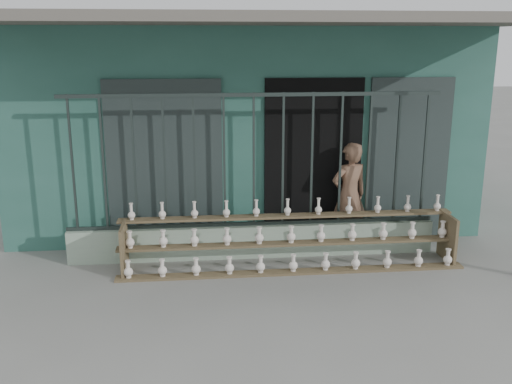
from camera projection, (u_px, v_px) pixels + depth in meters
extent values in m
plane|color=slate|center=(265.00, 296.00, 6.66)|extent=(60.00, 60.00, 0.00)
cube|color=#2A5A4D|center=(238.00, 114.00, 10.39)|extent=(7.00, 5.00, 3.20)
cube|color=black|center=(313.00, 162.00, 8.19)|extent=(1.40, 0.12, 2.40)
cube|color=#1F2A28|center=(165.00, 166.00, 7.95)|extent=(1.60, 0.08, 2.40)
cube|color=#1F2A28|center=(408.00, 161.00, 8.29)|extent=(1.20, 0.08, 2.40)
cube|color=#59544C|center=(254.00, 19.00, 7.01)|extent=(7.40, 2.00, 0.12)
cube|color=#94AC94|center=(254.00, 241.00, 7.85)|extent=(5.00, 0.20, 0.45)
cube|color=#283330|center=(72.00, 165.00, 7.34)|extent=(0.03, 0.03, 1.80)
cube|color=#283330|center=(103.00, 164.00, 7.38)|extent=(0.03, 0.03, 1.80)
cube|color=#283330|center=(134.00, 163.00, 7.41)|extent=(0.03, 0.03, 1.80)
cube|color=#283330|center=(164.00, 163.00, 7.45)|extent=(0.03, 0.03, 1.80)
cube|color=#283330|center=(195.00, 162.00, 7.49)|extent=(0.03, 0.03, 1.80)
cube|color=#283330|center=(224.00, 161.00, 7.53)|extent=(0.03, 0.03, 1.80)
cube|color=#283330|center=(254.00, 161.00, 7.57)|extent=(0.03, 0.03, 1.80)
cube|color=#283330|center=(283.00, 160.00, 7.60)|extent=(0.03, 0.03, 1.80)
cube|color=#283330|center=(312.00, 160.00, 7.64)|extent=(0.03, 0.03, 1.80)
cube|color=#283330|center=(340.00, 159.00, 7.68)|extent=(0.03, 0.03, 1.80)
cube|color=#283330|center=(369.00, 158.00, 7.72)|extent=(0.03, 0.03, 1.80)
cube|color=#283330|center=(397.00, 158.00, 7.75)|extent=(0.03, 0.03, 1.80)
cube|color=#283330|center=(425.00, 157.00, 7.79)|extent=(0.03, 0.03, 1.80)
cube|color=#283330|center=(254.00, 95.00, 7.34)|extent=(5.00, 0.04, 0.05)
cube|color=#283330|center=(254.00, 223.00, 7.79)|extent=(5.00, 0.04, 0.05)
cube|color=brown|center=(293.00, 272.00, 7.33)|extent=(4.50, 0.18, 0.03)
cube|color=brown|center=(290.00, 243.00, 7.49)|extent=(4.50, 0.18, 0.03)
cube|color=brown|center=(288.00, 216.00, 7.65)|extent=(4.50, 0.18, 0.03)
cube|color=brown|center=(124.00, 249.00, 7.28)|extent=(0.04, 0.55, 0.64)
cube|color=brown|center=(448.00, 238.00, 7.70)|extent=(0.04, 0.55, 0.64)
imported|color=brown|center=(349.00, 196.00, 8.10)|extent=(0.64, 0.52, 1.53)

